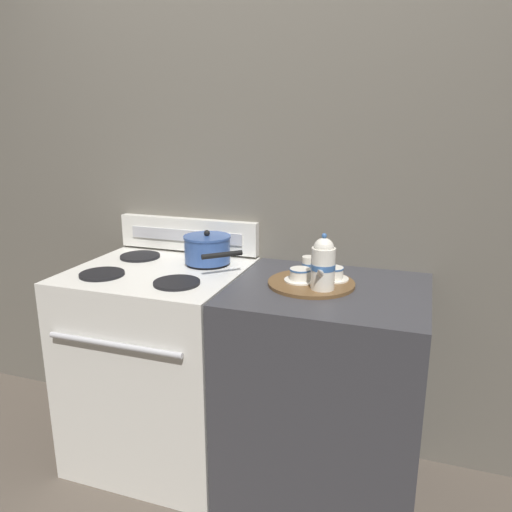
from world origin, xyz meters
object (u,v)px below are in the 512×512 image
Objects in this scene: serving_tray at (311,283)px; teacup_right at (333,273)px; creamer_jug at (309,264)px; saucepan at (208,249)px; stove at (162,364)px; teapot at (323,264)px; teacup_left at (300,275)px.

teacup_right is at bearing 37.88° from serving_tray.
teacup_right is (0.08, 0.06, 0.03)m from serving_tray.
creamer_jug reaches higher than teacup_right.
saucepan is 4.66× the size of creamer_jug.
creamer_jug is at bearing -1.08° from saucepan.
creamer_jug is at bearing 12.10° from stove.
serving_tray is 0.14m from teapot.
creamer_jug is at bearing 116.87° from teapot.
teacup_left is 0.13m from creamer_jug.
saucepan is 2.45× the size of teacup_left.
serving_tray reaches higher than stove.
serving_tray is 0.14m from creamer_jug.
teapot is at bearing -4.25° from stove.
stove is 0.84m from serving_tray.
teapot is at bearing -50.51° from serving_tray.
stove is 0.82m from teacup_left.
teacup_left is at bearing -175.29° from serving_tray.
teapot is 1.69× the size of teacup_right.
stove is at bearing -140.38° from saucepan.
teapot is 0.15m from teacup_left.
teacup_left is (0.47, -0.14, -0.03)m from saucepan.
creamer_jug is at bearing 150.47° from teacup_right.
teapot is at bearing -19.70° from saucepan.
teapot is (0.57, -0.21, 0.04)m from saucepan.
saucepan reaches higher than teacup_right.
teapot is (0.75, -0.06, 0.58)m from stove.
serving_tray is 2.70× the size of teacup_right.
creamer_jug is at bearing 87.83° from teacup_left.
teacup_left is (-0.05, -0.00, 0.03)m from serving_tray.
creamer_jug reaches higher than serving_tray.
creamer_jug reaches higher than teacup_left.
teacup_left is 1.90× the size of creamer_jug.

